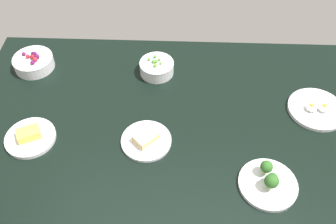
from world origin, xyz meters
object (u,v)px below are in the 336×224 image
at_px(plate_eggs, 316,109).
at_px(bowl_berries, 34,62).
at_px(bowl_peas, 157,67).
at_px(plate_sandwich, 146,140).
at_px(plate_broccoli, 268,182).
at_px(plate_cheese, 30,137).

xyz_separation_m(plate_eggs, bowl_berries, (1.18, -0.21, 0.02)).
bearing_deg(plate_eggs, bowl_berries, -10.16).
distance_m(bowl_peas, plate_sandwich, 0.38).
bearing_deg(bowl_peas, plate_sandwich, 87.43).
relative_size(bowl_berries, plate_broccoli, 0.87).
bearing_deg(bowl_berries, plate_broccoli, 149.58).
height_order(plate_cheese, bowl_berries, bowl_berries).
bearing_deg(plate_cheese, plate_eggs, -170.51).
bearing_deg(plate_cheese, bowl_berries, -76.55).
xyz_separation_m(plate_cheese, plate_broccoli, (-0.85, 0.16, 0.01)).
relative_size(bowl_peas, plate_sandwich, 0.80).
distance_m(plate_cheese, plate_broccoli, 0.86).
height_order(plate_cheese, plate_broccoli, plate_broccoli).
distance_m(plate_eggs, plate_sandwich, 0.68).
relative_size(plate_cheese, plate_eggs, 0.83).
distance_m(plate_cheese, plate_eggs, 1.10).
bearing_deg(plate_sandwich, bowl_berries, -36.73).
distance_m(bowl_peas, bowl_berries, 0.54).
xyz_separation_m(plate_eggs, plate_broccoli, (0.24, 0.34, 0.01)).
xyz_separation_m(bowl_peas, plate_broccoli, (-0.40, 0.54, -0.01)).
height_order(bowl_berries, plate_broccoli, plate_broccoli).
bearing_deg(plate_cheese, plate_sandwich, -179.49).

